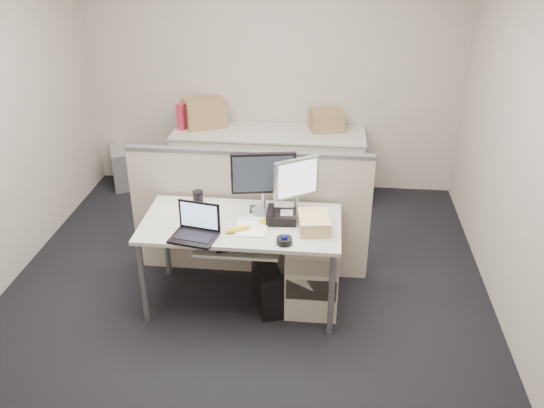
# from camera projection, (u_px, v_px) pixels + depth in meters

# --- Properties ---
(floor) EXTENTS (4.00, 4.50, 0.01)m
(floor) POSITION_uv_depth(u_px,v_px,m) (243.00, 301.00, 4.67)
(floor) COLOR black
(floor) RESTS_ON ground
(wall_back) EXTENTS (4.00, 0.02, 2.70)m
(wall_back) POSITION_uv_depth(u_px,v_px,m) (272.00, 66.00, 6.04)
(wall_back) COLOR #BDAE9E
(wall_back) RESTS_ON ground
(wall_front) EXTENTS (4.00, 0.02, 2.70)m
(wall_front) POSITION_uv_depth(u_px,v_px,m) (143.00, 375.00, 2.06)
(wall_front) COLOR #BDAE9E
(wall_front) RESTS_ON ground
(wall_right) EXTENTS (0.02, 4.50, 2.70)m
(wall_right) POSITION_uv_depth(u_px,v_px,m) (533.00, 156.00, 3.87)
(wall_right) COLOR #BDAE9E
(wall_right) RESTS_ON ground
(desk) EXTENTS (1.50, 0.75, 0.73)m
(desk) POSITION_uv_depth(u_px,v_px,m) (241.00, 229.00, 4.36)
(desk) COLOR #B5B4AA
(desk) RESTS_ON floor
(keyboard_tray) EXTENTS (0.62, 0.32, 0.02)m
(keyboard_tray) POSITION_uv_depth(u_px,v_px,m) (238.00, 247.00, 4.23)
(keyboard_tray) COLOR #B5B4AA
(keyboard_tray) RESTS_ON desk
(drawer_pedestal) EXTENTS (0.40, 0.55, 0.65)m
(drawer_pedestal) POSITION_uv_depth(u_px,v_px,m) (313.00, 267.00, 4.51)
(drawer_pedestal) COLOR beige
(drawer_pedestal) RESTS_ON floor
(cubicle_partition) EXTENTS (2.00, 0.06, 1.10)m
(cubicle_partition) POSITION_uv_depth(u_px,v_px,m) (250.00, 215.00, 4.81)
(cubicle_partition) COLOR #B4A491
(cubicle_partition) RESTS_ON floor
(back_counter) EXTENTS (2.00, 0.60, 0.72)m
(back_counter) POSITION_uv_depth(u_px,v_px,m) (269.00, 165.00, 6.21)
(back_counter) COLOR beige
(back_counter) RESTS_ON floor
(monitor_main) EXTENTS (0.52, 0.27, 0.49)m
(monitor_main) POSITION_uv_depth(u_px,v_px,m) (263.00, 183.00, 4.37)
(monitor_main) COLOR black
(monitor_main) RESTS_ON desk
(monitor_small) EXTENTS (0.41, 0.35, 0.45)m
(monitor_small) POSITION_uv_depth(u_px,v_px,m) (296.00, 187.00, 4.35)
(monitor_small) COLOR #B7B7BC
(monitor_small) RESTS_ON desk
(laptop) EXTENTS (0.36, 0.29, 0.24)m
(laptop) POSITION_uv_depth(u_px,v_px,m) (193.00, 224.00, 4.06)
(laptop) COLOR black
(laptop) RESTS_ON desk
(trackball) EXTENTS (0.15, 0.15, 0.04)m
(trackball) POSITION_uv_depth(u_px,v_px,m) (284.00, 241.00, 4.04)
(trackball) COLOR black
(trackball) RESTS_ON desk
(desk_phone) EXTENTS (0.23, 0.19, 0.07)m
(desk_phone) POSITION_uv_depth(u_px,v_px,m) (281.00, 217.00, 4.32)
(desk_phone) COLOR black
(desk_phone) RESTS_ON desk
(paper_stack) EXTENTS (0.24, 0.30, 0.01)m
(paper_stack) POSITION_uv_depth(u_px,v_px,m) (252.00, 227.00, 4.25)
(paper_stack) COLOR white
(paper_stack) RESTS_ON desk
(sticky_pad) EXTENTS (0.10, 0.10, 0.01)m
(sticky_pad) POSITION_uv_depth(u_px,v_px,m) (265.00, 222.00, 4.31)
(sticky_pad) COLOR yellow
(sticky_pad) RESTS_ON desk
(travel_mug) EXTENTS (0.10, 0.10, 0.17)m
(travel_mug) POSITION_uv_depth(u_px,v_px,m) (198.00, 202.00, 4.43)
(travel_mug) COLOR black
(travel_mug) RESTS_ON desk
(banana) EXTENTS (0.20, 0.13, 0.04)m
(banana) POSITION_uv_depth(u_px,v_px,m) (238.00, 229.00, 4.19)
(banana) COLOR yellow
(banana) RESTS_ON desk
(cellphone) EXTENTS (0.07, 0.11, 0.01)m
(cellphone) POSITION_uv_depth(u_px,v_px,m) (254.00, 209.00, 4.50)
(cellphone) COLOR black
(cellphone) RESTS_ON desk
(manila_folders) EXTENTS (0.26, 0.31, 0.11)m
(manila_folders) POSITION_uv_depth(u_px,v_px,m) (314.00, 222.00, 4.21)
(manila_folders) COLOR tan
(manila_folders) RESTS_ON desk
(keyboard) EXTENTS (0.49, 0.34, 0.03)m
(keyboard) POSITION_uv_depth(u_px,v_px,m) (245.00, 242.00, 4.25)
(keyboard) COLOR black
(keyboard) RESTS_ON keyboard_tray
(pc_tower_desk) EXTENTS (0.29, 0.44, 0.38)m
(pc_tower_desk) POSITION_uv_depth(u_px,v_px,m) (267.00, 286.00, 4.52)
(pc_tower_desk) COLOR black
(pc_tower_desk) RESTS_ON floor
(pc_tower_spare_dark) EXTENTS (0.28, 0.49, 0.43)m
(pc_tower_spare_dark) POSITION_uv_depth(u_px,v_px,m) (177.00, 170.00, 6.46)
(pc_tower_spare_dark) COLOR black
(pc_tower_spare_dark) RESTS_ON floor
(pc_tower_spare_silver) EXTENTS (0.35, 0.50, 0.44)m
(pc_tower_spare_silver) POSITION_uv_depth(u_px,v_px,m) (121.00, 167.00, 6.52)
(pc_tower_spare_silver) COLOR #B7B7BC
(pc_tower_spare_silver) RESTS_ON floor
(cardboard_box_left) EXTENTS (0.51, 0.46, 0.31)m
(cardboard_box_left) POSITION_uv_depth(u_px,v_px,m) (205.00, 114.00, 6.14)
(cardboard_box_left) COLOR #906F4B
(cardboard_box_left) RESTS_ON back_counter
(cardboard_box_right) EXTENTS (0.38, 0.33, 0.24)m
(cardboard_box_right) POSITION_uv_depth(u_px,v_px,m) (327.00, 121.00, 6.04)
(cardboard_box_right) COLOR #906F4B
(cardboard_box_right) RESTS_ON back_counter
(red_binder) EXTENTS (0.14, 0.33, 0.30)m
(red_binder) POSITION_uv_depth(u_px,v_px,m) (186.00, 114.00, 6.14)
(red_binder) COLOR #A62235
(red_binder) RESTS_ON back_counter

